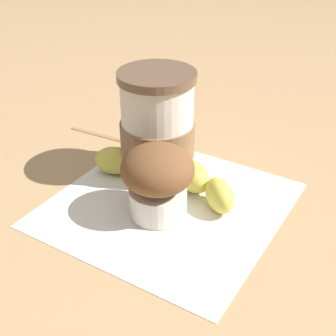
% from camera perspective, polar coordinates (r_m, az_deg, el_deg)
% --- Properties ---
extents(ground_plane, '(3.00, 3.00, 0.00)m').
position_cam_1_polar(ground_plane, '(0.55, -0.00, -4.50)').
color(ground_plane, tan).
extents(paper_napkin, '(0.26, 0.26, 0.00)m').
position_cam_1_polar(paper_napkin, '(0.55, -0.00, -4.43)').
color(paper_napkin, white).
rests_on(paper_napkin, ground_plane).
extents(coffee_cup, '(0.09, 0.09, 0.14)m').
position_cam_1_polar(coffee_cup, '(0.58, -1.30, 4.88)').
color(coffee_cup, silver).
rests_on(coffee_cup, paper_napkin).
extents(muffin, '(0.08, 0.08, 0.08)m').
position_cam_1_polar(muffin, '(0.51, -1.49, -1.20)').
color(muffin, white).
rests_on(muffin, paper_napkin).
extents(banana, '(0.21, 0.07, 0.04)m').
position_cam_1_polar(banana, '(0.57, 0.13, -0.56)').
color(banana, '#D6CC4C').
rests_on(banana, paper_napkin).
extents(wooden_stirrer, '(0.11, 0.02, 0.00)m').
position_cam_1_polar(wooden_stirrer, '(0.70, -8.09, 3.97)').
color(wooden_stirrer, '#9E7547').
rests_on(wooden_stirrer, ground_plane).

